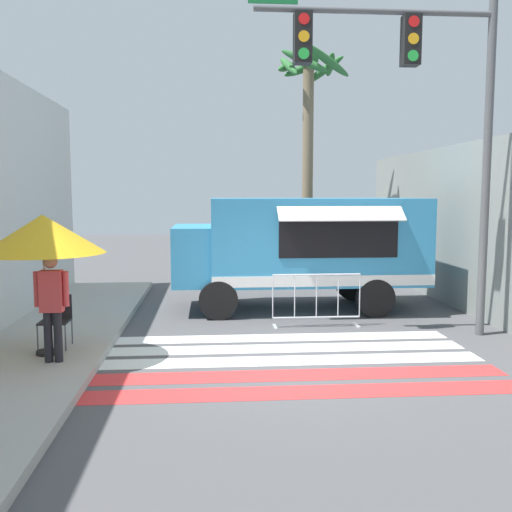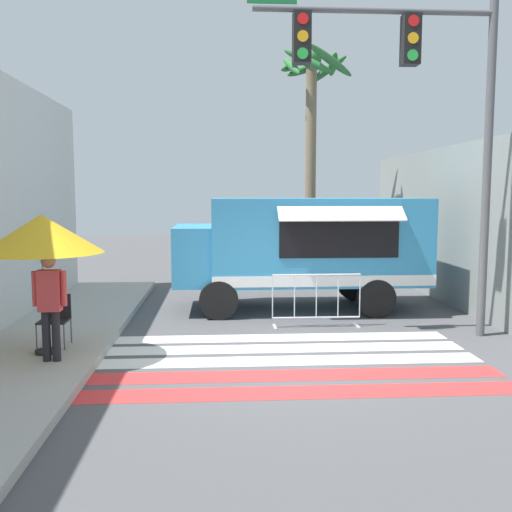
{
  "view_description": "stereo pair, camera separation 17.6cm",
  "coord_description": "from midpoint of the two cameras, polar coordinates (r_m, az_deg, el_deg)",
  "views": [
    {
      "loc": [
        -1.3,
        -9.0,
        2.75
      ],
      "look_at": [
        -0.38,
        2.83,
        1.46
      ],
      "focal_mm": 40.0,
      "sensor_mm": 36.0,
      "label": 1
    },
    {
      "loc": [
        -1.13,
        -9.02,
        2.75
      ],
      "look_at": [
        -0.38,
        2.83,
        1.46
      ],
      "focal_mm": 40.0,
      "sensor_mm": 36.0,
      "label": 2
    }
  ],
  "objects": [
    {
      "name": "patio_umbrella",
      "position": [
        9.78,
        -21.02,
        2.03
      ],
      "size": [
        1.96,
        1.96,
        2.29
      ],
      "color": "black",
      "rests_on": "sidewalk_left"
    },
    {
      "name": "vendor_person",
      "position": [
        9.41,
        -20.26,
        -4.23
      ],
      "size": [
        0.53,
        0.22,
        1.7
      ],
      "rotation": [
        0.0,
        0.0,
        0.21
      ],
      "color": "black",
      "rests_on": "sidewalk_left"
    },
    {
      "name": "food_truck",
      "position": [
        13.62,
        3.74,
        1.24
      ],
      "size": [
        5.87,
        2.77,
        2.65
      ],
      "color": "#338CBF",
      "rests_on": "ground_plane"
    },
    {
      "name": "concrete_wall_right",
      "position": [
        13.39,
        21.54,
        2.44
      ],
      "size": [
        0.2,
        16.0,
        3.94
      ],
      "color": "gray",
      "rests_on": "ground_plane"
    },
    {
      "name": "folding_chair",
      "position": [
        10.45,
        -19.82,
        -5.65
      ],
      "size": [
        0.48,
        0.48,
        0.88
      ],
      "rotation": [
        0.0,
        0.0,
        0.07
      ],
      "color": "#4C4C51",
      "rests_on": "sidewalk_left"
    },
    {
      "name": "ground_plane",
      "position": [
        9.5,
        3.13,
        -10.63
      ],
      "size": [
        60.0,
        60.0,
        0.0
      ],
      "primitive_type": "plane",
      "color": "#4C4C4F"
    },
    {
      "name": "traffic_signal_pole",
      "position": [
        11.37,
        15.11,
        15.62
      ],
      "size": [
        4.64,
        0.29,
        6.44
      ],
      "color": "#515456",
      "rests_on": "ground_plane"
    },
    {
      "name": "barricade_front",
      "position": [
        11.9,
        5.64,
        -4.49
      ],
      "size": [
        1.85,
        0.44,
        1.12
      ],
      "color": "#B7BABF",
      "rests_on": "ground_plane"
    },
    {
      "name": "palm_tree",
      "position": [
        17.91,
        5.0,
        13.64
      ],
      "size": [
        2.3,
        2.47,
        7.11
      ],
      "color": "#7A664C",
      "rests_on": "ground_plane"
    },
    {
      "name": "crosswalk_painted",
      "position": [
        9.62,
        3.02,
        -10.39
      ],
      "size": [
        6.4,
        3.6,
        0.01
      ],
      "color": "red",
      "rests_on": "ground_plane"
    }
  ]
}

